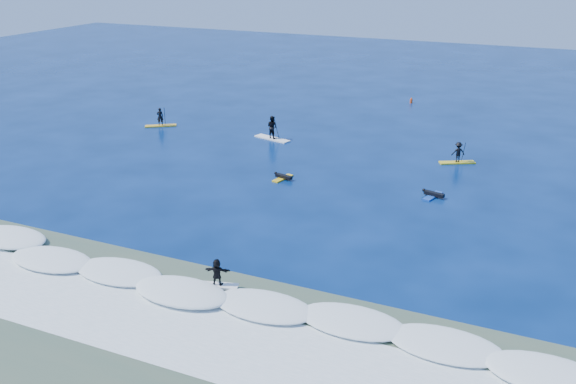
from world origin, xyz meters
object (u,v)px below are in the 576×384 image
at_px(prone_paddler_far, 433,195).
at_px(wave_surfer, 217,274).
at_px(sup_paddler_right, 458,154).
at_px(prone_paddler_near, 283,177).
at_px(marker_buoy, 411,100).
at_px(sup_paddler_left, 160,120).
at_px(sup_paddler_center, 272,129).

bearing_deg(prone_paddler_far, wave_surfer, 172.37).
height_order(sup_paddler_right, prone_paddler_far, sup_paddler_right).
distance_m(prone_paddler_near, marker_buoy, 26.84).
xyz_separation_m(prone_paddler_far, marker_buoy, (-7.98, 25.80, 0.14)).
bearing_deg(sup_paddler_left, wave_surfer, -84.39).
bearing_deg(prone_paddler_far, sup_paddler_center, 77.80).
height_order(prone_paddler_near, marker_buoy, marker_buoy).
relative_size(sup_paddler_right, wave_surfer, 1.30).
height_order(sup_paddler_left, marker_buoy, sup_paddler_left).
distance_m(prone_paddler_far, wave_surfer, 17.58).
relative_size(wave_surfer, marker_buoy, 3.18).
bearing_deg(sup_paddler_left, sup_paddler_right, -33.48).
bearing_deg(wave_surfer, sup_paddler_left, 114.23).
bearing_deg(sup_paddler_left, prone_paddler_near, -61.54).
bearing_deg(sup_paddler_right, prone_paddler_far, -119.76).
relative_size(sup_paddler_left, prone_paddler_far, 1.35).
relative_size(sup_paddler_center, prone_paddler_far, 1.72).
height_order(sup_paddler_right, prone_paddler_near, sup_paddler_right).
relative_size(prone_paddler_near, marker_buoy, 2.97).
distance_m(sup_paddler_right, wave_surfer, 24.90).
distance_m(sup_paddler_left, prone_paddler_far, 27.37).
height_order(sup_paddler_center, marker_buoy, sup_paddler_center).
bearing_deg(marker_buoy, sup_paddler_center, -112.16).
bearing_deg(prone_paddler_far, sup_paddler_right, 13.61).
bearing_deg(sup_paddler_left, prone_paddler_far, -49.82).
distance_m(sup_paddler_left, marker_buoy, 26.06).
bearing_deg(marker_buoy, prone_paddler_far, -72.81).
bearing_deg(prone_paddler_near, sup_paddler_right, -37.48).
xyz_separation_m(sup_paddler_left, marker_buoy, (18.38, 18.47, -0.33)).
distance_m(wave_surfer, marker_buoy, 42.08).
height_order(sup_paddler_left, wave_surfer, sup_paddler_left).
bearing_deg(prone_paddler_near, sup_paddler_center, 42.96).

